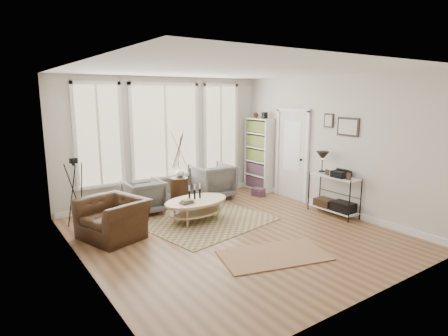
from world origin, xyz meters
TOP-DOWN VIEW (x-y plane):
  - room at (0.02, 0.03)m, footprint 5.50×5.54m
  - bay_window at (0.00, 2.71)m, footprint 4.14×0.12m
  - door at (2.57, 1.15)m, footprint 0.09×1.06m
  - bookcase at (2.44, 2.23)m, footprint 0.31×0.85m
  - low_shelf at (2.38, -0.30)m, footprint 0.38×1.08m
  - wall_art at (2.58, -0.27)m, footprint 0.04×0.88m
  - rug_main at (-0.03, 0.76)m, footprint 2.67×2.19m
  - rug_runner at (-0.05, -1.15)m, footprint 1.85×1.34m
  - coffee_table at (-0.22, 0.98)m, footprint 1.47×1.04m
  - armchair_left at (-0.86, 2.08)m, footprint 0.77×0.80m
  - armchair_right at (1.00, 2.26)m, footprint 0.92×0.95m
  - side_table at (0.06, 2.21)m, footprint 0.42×0.42m
  - vase at (0.14, 2.32)m, footprint 0.28×0.28m
  - accent_chair at (-1.87, 1.04)m, footprint 1.32×1.23m
  - tripod_camera at (-2.25, 2.00)m, footprint 0.47×0.47m
  - book_stack_near at (2.05, 1.76)m, footprint 0.32×0.35m
  - book_stack_far at (2.05, 1.68)m, footprint 0.21×0.25m

SIDE VIEW (x-z plane):
  - rug_main at x=-0.03m, z-range 0.00..0.01m
  - rug_runner at x=-0.05m, z-range 0.01..0.02m
  - book_stack_far at x=2.05m, z-range 0.00..0.14m
  - book_stack_near at x=2.05m, z-range 0.00..0.19m
  - coffee_table at x=-0.22m, z-range 0.02..0.66m
  - accent_chair at x=-1.87m, z-range 0.00..0.70m
  - armchair_left at x=-0.86m, z-range 0.00..0.71m
  - armchair_right at x=1.00m, z-range 0.00..0.84m
  - low_shelf at x=2.38m, z-range -0.14..1.16m
  - tripod_camera at x=-2.25m, z-range -0.05..1.28m
  - vase at x=0.14m, z-range 0.63..0.86m
  - side_table at x=0.06m, z-range -0.03..1.73m
  - bookcase at x=2.44m, z-range -0.07..1.99m
  - door at x=2.57m, z-range 0.01..2.23m
  - room at x=0.02m, z-range -0.02..2.88m
  - bay_window at x=0.00m, z-range 0.49..2.73m
  - wall_art at x=2.58m, z-range 1.66..2.10m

